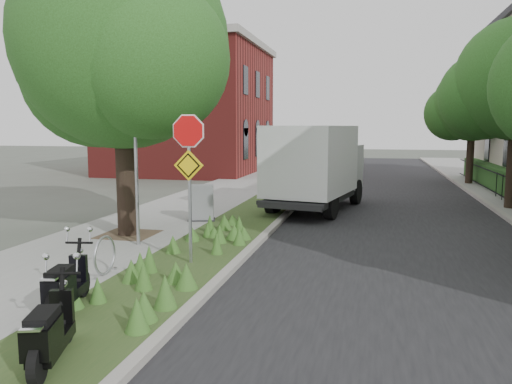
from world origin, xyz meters
The scene contains 16 objects.
ground centered at (0.00, 0.00, 0.00)m, with size 120.00×120.00×0.00m, color #4C5147.
sidewalk_near centered at (-4.25, 10.00, 0.06)m, with size 3.50×60.00×0.12m, color gray.
verge centered at (-1.50, 10.00, 0.06)m, with size 2.00×60.00×0.12m, color #2D4A1F.
kerb_near centered at (-0.50, 10.00, 0.07)m, with size 0.20×60.00×0.13m, color #9E9991.
road centered at (3.00, 10.00, 0.01)m, with size 7.00×60.00×0.01m, color black.
kerb_far centered at (6.50, 10.00, 0.07)m, with size 0.20×60.00×0.13m, color #9E9991.
street_tree_main centered at (-4.08, 2.86, 4.80)m, with size 6.21×5.54×7.66m.
bare_post centered at (-3.20, 1.80, 2.12)m, with size 0.08×0.08×4.00m.
bike_hoop centered at (-2.70, -0.60, 0.50)m, with size 0.06×0.78×0.77m.
sign_assembly centered at (-1.40, 0.58, 2.33)m, with size 0.94×0.08×3.22m.
brick_building centered at (-9.50, 22.00, 4.21)m, with size 9.40×10.40×8.30m.
far_tree_c centered at (6.94, 18.04, 3.95)m, with size 4.37×3.89×5.93m.
scooter_near centered at (-1.37, -4.16, 0.48)m, with size 0.65×1.50×0.74m.
scooter_far centered at (-2.27, -2.53, 0.47)m, with size 0.51×1.52×0.73m.
box_truck centered at (0.29, 8.54, 1.66)m, with size 3.19×5.95×2.55m.
utility_cabinet centered at (-2.80, 5.21, 0.64)m, with size 0.93×0.75×1.08m.
Camera 1 is at (2.30, -9.03, 2.95)m, focal length 35.00 mm.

